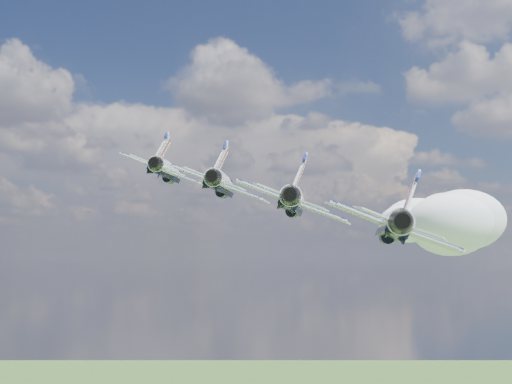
% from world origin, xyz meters
% --- Properties ---
extents(cloud_far, '(55.83, 43.86, 21.93)m').
position_xyz_m(cloud_far, '(15.08, 217.61, 161.97)').
color(cloud_far, white).
extents(jet_0, '(11.94, 15.47, 7.62)m').
position_xyz_m(jet_0, '(-33.20, 16.15, 155.26)').
color(jet_0, white).
extents(jet_1, '(11.94, 15.47, 7.62)m').
position_xyz_m(jet_1, '(-24.68, 7.68, 152.67)').
color(jet_1, white).
extents(jet_2, '(11.94, 15.47, 7.62)m').
position_xyz_m(jet_2, '(-16.17, -0.79, 150.07)').
color(jet_2, white).
extents(jet_3, '(11.94, 15.47, 7.62)m').
position_xyz_m(jet_3, '(-7.65, -9.26, 147.48)').
color(jet_3, white).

